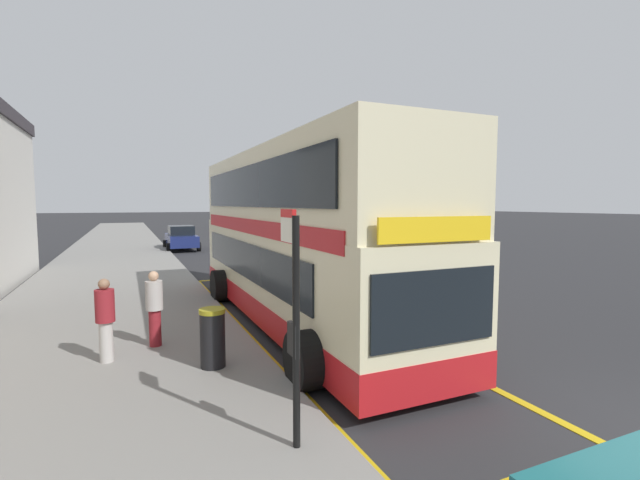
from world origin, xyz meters
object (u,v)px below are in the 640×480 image
(bus_stop_sign, at_px, (294,310))
(parked_car_navy_ahead, at_px, (181,238))
(pedestrian_further_back, at_px, (154,306))
(double_decker_bus, at_px, (295,243))
(parked_car_white_kerbside, at_px, (230,223))
(pedestrian_waiting_near_sign, at_px, (105,317))
(litter_bin, at_px, (213,338))

(bus_stop_sign, distance_m, parked_car_navy_ahead, 25.29)
(parked_car_navy_ahead, height_order, pedestrian_further_back, pedestrian_further_back)
(parked_car_navy_ahead, bearing_deg, double_decker_bus, 92.55)
(bus_stop_sign, bearing_deg, parked_car_white_kerbside, 78.53)
(parked_car_white_kerbside, height_order, pedestrian_further_back, pedestrian_further_back)
(parked_car_navy_ahead, height_order, pedestrian_waiting_near_sign, pedestrian_waiting_near_sign)
(parked_car_white_kerbside, xyz_separation_m, pedestrian_further_back, (-10.83, -42.23, 0.18))
(double_decker_bus, distance_m, litter_bin, 4.05)
(parked_car_navy_ahead, distance_m, litter_bin, 22.34)
(double_decker_bus, distance_m, parked_car_white_kerbside, 41.81)
(parked_car_white_kerbside, relative_size, litter_bin, 3.94)
(double_decker_bus, height_order, parked_car_white_kerbside, double_decker_bus)
(pedestrian_waiting_near_sign, distance_m, pedestrian_further_back, 1.07)
(double_decker_bus, height_order, bus_stop_sign, double_decker_bus)
(double_decker_bus, bearing_deg, parked_car_white_kerbside, 79.91)
(bus_stop_sign, bearing_deg, pedestrian_waiting_near_sign, 118.81)
(pedestrian_further_back, bearing_deg, double_decker_bus, 17.19)
(bus_stop_sign, distance_m, pedestrian_further_back, 4.89)
(double_decker_bus, xyz_separation_m, parked_car_white_kerbside, (7.32, 41.14, -1.27))
(double_decker_bus, bearing_deg, bus_stop_sign, -110.89)
(double_decker_bus, height_order, pedestrian_waiting_near_sign, double_decker_bus)
(parked_car_white_kerbside, relative_size, pedestrian_further_back, 2.69)
(double_decker_bus, distance_m, pedestrian_waiting_near_sign, 4.83)
(parked_car_navy_ahead, height_order, parked_car_white_kerbside, same)
(double_decker_bus, distance_m, pedestrian_further_back, 3.83)
(double_decker_bus, xyz_separation_m, parked_car_navy_ahead, (-0.67, 19.51, -1.27))
(double_decker_bus, distance_m, parked_car_navy_ahead, 19.57)
(bus_stop_sign, relative_size, parked_car_white_kerbside, 0.68)
(litter_bin, bearing_deg, double_decker_bus, 46.23)
(double_decker_bus, bearing_deg, pedestrian_waiting_near_sign, -158.97)
(double_decker_bus, bearing_deg, parked_car_navy_ahead, 91.97)
(double_decker_bus, relative_size, parked_car_white_kerbside, 2.69)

